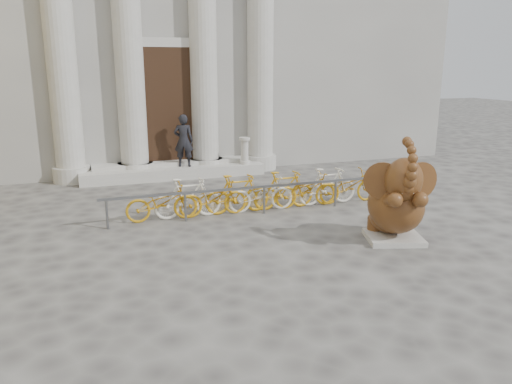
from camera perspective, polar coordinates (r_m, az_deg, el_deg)
name	(u,v)px	position (r m, az deg, el deg)	size (l,w,h in m)	color
ground	(276,297)	(8.25, 2.33, -11.85)	(80.00, 80.00, 0.00)	#474442
classical_building	(144,6)	(22.11, -12.68, 20.07)	(22.00, 10.70, 12.00)	gray
entrance_steps	(174,172)	(16.87, -9.38, 2.29)	(6.00, 1.20, 0.36)	#A8A59E
elephant_statue	(397,203)	(10.84, 15.76, -1.27)	(1.50, 1.79, 2.27)	#A8A59E
bike_rack	(261,192)	(12.70, 0.56, 0.02)	(8.00, 0.53, 1.00)	slate
pedestrian	(184,141)	(16.65, -8.28, 5.83)	(0.63, 0.41, 1.73)	black
balustrade_post	(245,152)	(17.02, -1.31, 4.63)	(0.37, 0.37, 0.90)	#A8A59E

